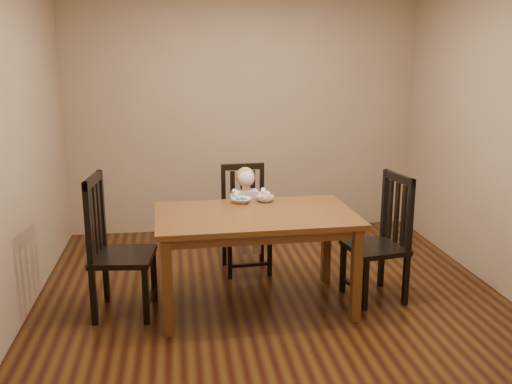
{
  "coord_description": "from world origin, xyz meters",
  "views": [
    {
      "loc": [
        -0.77,
        -4.51,
        2.05
      ],
      "look_at": [
        -0.1,
        0.25,
        0.87
      ],
      "focal_mm": 40.0,
      "sensor_mm": 36.0,
      "label": 1
    }
  ],
  "objects": [
    {
      "name": "bowl_veg",
      "position": [
        -0.02,
        0.2,
        0.82
      ],
      "size": [
        0.16,
        0.16,
        0.05
      ],
      "primitive_type": "imported",
      "rotation": [
        0.0,
        0.0,
        -0.05
      ],
      "color": "silver",
      "rests_on": "dining_table"
    },
    {
      "name": "bowl_peas",
      "position": [
        -0.23,
        0.19,
        0.82
      ],
      "size": [
        0.2,
        0.2,
        0.04
      ],
      "primitive_type": "imported",
      "rotation": [
        0.0,
        0.0,
        -0.29
      ],
      "color": "silver",
      "rests_on": "dining_table"
    },
    {
      "name": "fork",
      "position": [
        -0.27,
        0.17,
        0.84
      ],
      "size": [
        0.11,
        0.09,
        0.05
      ],
      "rotation": [
        0.0,
        0.0,
        0.88
      ],
      "color": "silver",
      "rests_on": "bowl_peas"
    },
    {
      "name": "chair_left",
      "position": [
        -1.27,
        -0.13,
        0.54
      ],
      "size": [
        0.52,
        0.54,
        1.13
      ],
      "rotation": [
        0.0,
        0.0,
        -1.68
      ],
      "color": "black",
      "rests_on": "room"
    },
    {
      "name": "dining_table",
      "position": [
        -0.16,
        -0.15,
        0.71
      ],
      "size": [
        1.63,
        1.01,
        0.8
      ],
      "rotation": [
        0.0,
        0.0,
        0.03
      ],
      "color": "#4C2611",
      "rests_on": "room"
    },
    {
      "name": "chair_right",
      "position": [
        0.92,
        -0.14,
        0.51
      ],
      "size": [
        0.51,
        0.53,
        1.07
      ],
      "rotation": [
        0.0,
        0.0,
        1.74
      ],
      "color": "black",
      "rests_on": "room"
    },
    {
      "name": "chair_child",
      "position": [
        -0.14,
        0.69,
        0.49
      ],
      "size": [
        0.46,
        0.44,
        1.02
      ],
      "rotation": [
        0.0,
        0.0,
        3.2
      ],
      "color": "black",
      "rests_on": "room"
    },
    {
      "name": "toddler",
      "position": [
        -0.14,
        0.64,
        0.62
      ],
      "size": [
        0.32,
        0.4,
        0.52
      ],
      "primitive_type": null,
      "rotation": [
        0.0,
        0.0,
        3.2
      ],
      "color": "silver",
      "rests_on": "chair_child"
    },
    {
      "name": "room",
      "position": [
        0.0,
        0.0,
        1.35
      ],
      "size": [
        4.01,
        4.01,
        2.71
      ],
      "color": "#42280E",
      "rests_on": "ground"
    }
  ]
}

